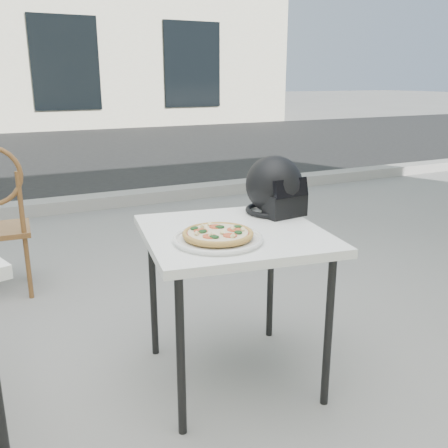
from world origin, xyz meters
name	(u,v)px	position (x,y,z in m)	size (l,w,h in m)	color
ground	(119,370)	(0.00, 0.00, 0.00)	(80.00, 80.00, 0.00)	gray
street_asphalt	(9,157)	(0.00, 7.00, 0.00)	(30.00, 8.00, 0.00)	black
curb	(38,208)	(0.00, 3.00, 0.06)	(30.00, 0.25, 0.12)	gray
cafe_table_main	(233,245)	(0.44, -0.27, 0.61)	(0.81, 0.81, 0.67)	white
plate	(218,239)	(0.32, -0.37, 0.68)	(0.34, 0.34, 0.02)	white
pizza	(218,234)	(0.32, -0.37, 0.70)	(0.32, 0.32, 0.03)	#BE9145
helmet	(275,188)	(0.73, -0.11, 0.79)	(0.29, 0.30, 0.26)	black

